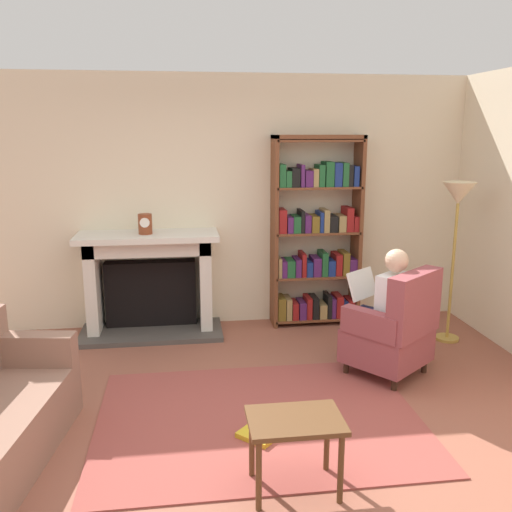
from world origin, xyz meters
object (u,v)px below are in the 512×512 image
Objects in this scene: seated_reader at (384,305)px; floor_lamp at (458,208)px; bookshelf at (317,235)px; fireplace at (150,279)px; armchair_reading at (394,330)px; side_table at (295,430)px; mantel_clock at (145,224)px.

seated_reader is 0.70× the size of floor_lamp.
bookshelf is 1.82× the size of seated_reader.
fireplace is 3.21m from floor_lamp.
armchair_reading is (2.16, -1.41, -0.15)m from fireplace.
side_table is (-1.17, -1.43, -0.03)m from armchair_reading.
side_table is (0.98, -2.84, -0.18)m from fireplace.
fireplace reaches higher than armchair_reading.
fireplace is 0.91× the size of floor_lamp.
mantel_clock is at bearing 110.05° from side_table.
side_table is 0.34× the size of floor_lamp.
floor_lamp is at bearing -12.34° from fireplace.
bookshelf is at bearing -114.27° from armchair_reading.
seated_reader is at bearing -145.90° from floor_lamp.
mantel_clock is at bearing -68.95° from armchair_reading.
bookshelf reaches higher than floor_lamp.
fireplace is 2.58m from armchair_reading.
armchair_reading reaches higher than side_table.
floor_lamp is (3.04, -0.66, 0.80)m from fireplace.
mantel_clock is 3.12m from floor_lamp.
mantel_clock is 1.84m from bookshelf.
mantel_clock is 0.21× the size of armchair_reading.
armchair_reading is (2.17, -1.30, -0.76)m from mantel_clock.
bookshelf is at bearing 4.24° from mantel_clock.
floor_lamp reaches higher than seated_reader.
bookshelf is at bearing -116.28° from seated_reader.
fireplace is at bearing 80.06° from mantel_clock.
mantel_clock reaches higher than fireplace.
mantel_clock is 2.65m from armchair_reading.
bookshelf reaches higher than side_table.
floor_lamp is at bearing -29.48° from bookshelf.
mantel_clock is at bearing 169.56° from floor_lamp.
bookshelf reaches higher than seated_reader.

